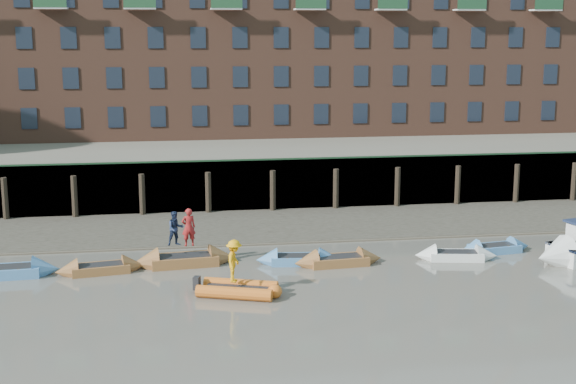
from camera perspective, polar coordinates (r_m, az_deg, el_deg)
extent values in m
plane|color=#5F5B53|center=(29.16, 0.71, -10.91)|extent=(220.00, 220.00, 0.00)
cube|color=#3D382F|center=(46.18, -2.92, -2.50)|extent=(110.00, 8.00, 0.50)
cube|color=#4C4336|center=(42.90, -2.47, -3.57)|extent=(110.00, 1.60, 0.10)
cube|color=#2D2A26|center=(50.12, -3.45, 0.47)|extent=(110.00, 0.80, 3.20)
cylinder|color=black|center=(50.27, -19.48, -0.48)|extent=(0.36, 0.36, 2.60)
cylinder|color=black|center=(49.66, -14.94, -0.35)|extent=(0.36, 0.36, 2.60)
cylinder|color=black|center=(49.37, -10.33, -0.21)|extent=(0.36, 0.36, 2.60)
cylinder|color=black|center=(49.40, -5.69, -0.08)|extent=(0.36, 0.36, 2.60)
cylinder|color=black|center=(49.76, -1.08, 0.06)|extent=(0.36, 0.36, 2.60)
cylinder|color=black|center=(50.43, 3.43, 0.20)|extent=(0.36, 0.36, 2.60)
cylinder|color=black|center=(51.41, 7.79, 0.32)|extent=(0.36, 0.36, 2.60)
cylinder|color=black|center=(52.67, 11.97, 0.45)|extent=(0.36, 0.36, 2.60)
cylinder|color=black|center=(54.20, 15.93, 0.56)|extent=(0.36, 0.36, 2.60)
cylinder|color=black|center=(55.97, 19.66, 0.66)|extent=(0.36, 0.36, 2.60)
cube|color=#264C2D|center=(49.54, -3.44, 2.28)|extent=(110.00, 0.06, 0.10)
cube|color=#5E594D|center=(63.48, -4.58, 2.77)|extent=(110.00, 28.00, 3.20)
cube|color=brown|center=(63.80, -4.76, 9.66)|extent=(80.00, 10.00, 12.00)
cube|color=black|center=(59.69, -17.92, 5.00)|extent=(1.10, 0.12, 1.50)
cube|color=black|center=(59.28, -15.05, 5.12)|extent=(1.10, 0.12, 1.50)
cube|color=black|center=(59.02, -12.15, 5.23)|extent=(1.10, 0.12, 1.50)
cube|color=black|center=(58.91, -9.22, 5.32)|extent=(1.10, 0.12, 1.50)
cube|color=black|center=(58.96, -6.29, 5.41)|extent=(1.10, 0.12, 1.50)
cube|color=black|center=(59.16, -3.38, 5.47)|extent=(1.10, 0.12, 1.50)
cube|color=black|center=(59.51, -0.49, 5.53)|extent=(1.10, 0.12, 1.50)
cube|color=black|center=(60.01, 2.36, 5.57)|extent=(1.10, 0.12, 1.50)
cube|color=black|center=(60.65, 5.16, 5.59)|extent=(1.10, 0.12, 1.50)
cube|color=black|center=(61.43, 7.89, 5.61)|extent=(1.10, 0.12, 1.50)
cube|color=black|center=(62.35, 10.55, 5.61)|extent=(1.10, 0.12, 1.50)
cube|color=black|center=(63.39, 13.12, 5.59)|extent=(1.10, 0.12, 1.50)
cube|color=black|center=(64.56, 15.61, 5.57)|extent=(1.10, 0.12, 1.50)
cube|color=black|center=(65.85, 18.00, 5.54)|extent=(1.10, 0.12, 1.50)
cube|color=black|center=(59.47, -18.09, 7.68)|extent=(1.10, 0.12, 1.50)
cube|color=black|center=(59.06, -15.19, 7.82)|extent=(1.10, 0.12, 1.50)
cube|color=black|center=(58.80, -12.26, 7.94)|extent=(1.10, 0.12, 1.50)
cube|color=black|center=(58.69, -9.31, 8.04)|extent=(1.10, 0.12, 1.50)
cube|color=black|center=(58.74, -6.35, 8.12)|extent=(1.10, 0.12, 1.50)
cube|color=black|center=(58.94, -3.41, 8.18)|extent=(1.10, 0.12, 1.50)
cube|color=black|center=(59.29, -0.49, 8.22)|extent=(1.10, 0.12, 1.50)
cube|color=black|center=(59.79, 2.38, 8.24)|extent=(1.10, 0.12, 1.50)
cube|color=black|center=(60.43, 5.21, 8.24)|extent=(1.10, 0.12, 1.50)
cube|color=black|center=(61.22, 7.96, 8.21)|extent=(1.10, 0.12, 1.50)
cube|color=black|center=(62.14, 10.64, 8.17)|extent=(1.10, 0.12, 1.50)
cube|color=black|center=(63.19, 13.24, 8.12)|extent=(1.10, 0.12, 1.50)
cube|color=black|center=(64.36, 15.74, 8.05)|extent=(1.10, 0.12, 1.50)
cube|color=black|center=(65.65, 18.15, 7.97)|extent=(1.10, 0.12, 1.50)
cube|color=black|center=(59.38, -18.26, 10.37)|extent=(1.10, 0.12, 1.50)
cube|color=black|center=(58.97, -15.34, 10.53)|extent=(1.10, 0.12, 1.50)
cube|color=black|center=(58.71, -12.38, 10.67)|extent=(1.10, 0.12, 1.50)
cube|color=black|center=(58.60, -9.40, 10.78)|extent=(1.10, 0.12, 1.50)
cube|color=black|center=(58.65, -6.42, 10.86)|extent=(1.10, 0.12, 1.50)
cube|color=black|center=(58.85, -3.44, 10.91)|extent=(1.10, 0.12, 1.50)
cube|color=black|center=(59.20, -0.50, 10.93)|extent=(1.10, 0.12, 1.50)
cube|color=black|center=(59.70, 2.41, 10.92)|extent=(1.10, 0.12, 1.50)
cube|color=black|center=(60.35, 5.25, 10.89)|extent=(1.10, 0.12, 1.50)
cube|color=black|center=(61.13, 8.04, 10.83)|extent=(1.10, 0.12, 1.50)
cube|color=black|center=(62.05, 10.74, 10.75)|extent=(1.10, 0.12, 1.50)
cube|color=black|center=(63.11, 13.35, 10.66)|extent=(1.10, 0.12, 1.50)
cube|color=black|center=(64.28, 15.88, 10.54)|extent=(1.10, 0.12, 1.50)
cube|color=black|center=(65.57, 18.31, 10.41)|extent=(1.10, 0.12, 1.50)
cube|color=black|center=(65.61, 18.46, 12.85)|extent=(1.10, 0.12, 1.50)
cube|color=teal|center=(39.07, -19.45, -5.37)|extent=(3.14, 1.57, 0.48)
cone|color=teal|center=(38.87, -16.83, -5.29)|extent=(1.27, 1.45, 1.38)
cube|color=black|center=(39.01, -19.47, -5.06)|extent=(2.61, 1.19, 0.06)
cube|color=brown|center=(38.45, -13.19, -5.33)|extent=(2.78, 1.60, 0.41)
cone|color=brown|center=(38.60, -10.92, -5.17)|extent=(1.20, 1.34, 1.19)
cone|color=brown|center=(38.37, -15.48, -5.48)|extent=(1.20, 1.34, 1.19)
cube|color=black|center=(38.40, -13.21, -5.06)|extent=(2.30, 1.23, 0.06)
cube|color=brown|center=(38.95, -7.39, -4.84)|extent=(3.30, 1.74, 0.50)
cone|color=brown|center=(39.20, -4.69, -4.67)|extent=(1.37, 1.55, 1.43)
cone|color=brown|center=(38.78, -10.11, -4.99)|extent=(1.37, 1.55, 1.43)
cube|color=black|center=(38.88, -7.40, -4.52)|extent=(2.74, 1.33, 0.06)
cube|color=teal|center=(38.91, 0.73, -4.83)|extent=(2.74, 1.46, 0.41)
cone|color=teal|center=(39.02, 2.99, -4.79)|extent=(1.14, 1.29, 1.18)
cone|color=teal|center=(38.86, -1.53, -4.85)|extent=(1.14, 1.29, 1.18)
cube|color=black|center=(38.85, 0.73, -4.56)|extent=(2.27, 1.12, 0.06)
cube|color=brown|center=(38.75, 3.60, -4.89)|extent=(2.89, 1.50, 0.44)
cone|color=brown|center=(39.25, 5.88, -4.72)|extent=(1.19, 1.35, 1.26)
cone|color=brown|center=(38.31, 1.26, -5.06)|extent=(1.19, 1.35, 1.26)
cube|color=black|center=(38.69, 3.60, -4.61)|extent=(2.40, 1.15, 0.06)
cube|color=silver|center=(40.46, 11.85, -4.44)|extent=(2.75, 1.61, 0.40)
cone|color=silver|center=(40.75, 13.94, -4.42)|extent=(1.20, 1.33, 1.17)
cone|color=silver|center=(40.22, 9.73, -4.46)|extent=(1.20, 1.33, 1.17)
cube|color=black|center=(40.41, 11.86, -4.19)|extent=(2.28, 1.25, 0.06)
cube|color=teal|center=(42.18, 14.47, -3.92)|extent=(2.68, 1.51, 0.40)
cone|color=teal|center=(42.96, 16.16, -3.73)|extent=(1.15, 1.28, 1.15)
cone|color=teal|center=(41.44, 12.72, -4.11)|extent=(1.15, 1.28, 1.15)
cube|color=black|center=(42.13, 14.48, -3.68)|extent=(2.22, 1.16, 0.06)
cylinder|color=#CC601B|center=(34.97, -3.37, -6.62)|extent=(3.24, 1.62, 0.54)
cylinder|color=#CC601B|center=(33.93, -3.86, -7.19)|extent=(3.24, 1.62, 0.54)
sphere|color=#CC601B|center=(34.08, -0.95, -7.08)|extent=(0.62, 0.62, 0.62)
cube|color=black|center=(34.45, -3.61, -6.90)|extent=(2.87, 1.80, 0.19)
cone|color=silver|center=(40.59, 18.28, -4.38)|extent=(2.11, 2.33, 1.97)
imported|color=maroon|center=(38.51, -7.08, -2.50)|extent=(0.74, 0.55, 1.84)
imported|color=#19233F|center=(38.71, -8.00, -2.58)|extent=(0.95, 0.83, 1.67)
imported|color=orange|center=(34.16, -3.85, -4.91)|extent=(0.98, 1.32, 1.83)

